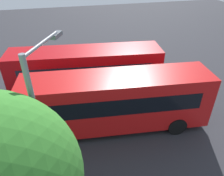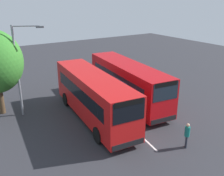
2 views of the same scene
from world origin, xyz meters
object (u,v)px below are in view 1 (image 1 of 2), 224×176
bus_center_left (87,71)px  pedestrian (191,77)px  street_lamp (46,136)px  bus_far_left (118,101)px

bus_center_left → pedestrian: bearing=-2.2°
bus_center_left → pedestrian: 7.96m
bus_center_left → street_lamp: 8.87m
bus_far_left → street_lamp: street_lamp is taller
pedestrian → street_lamp: 12.77m
pedestrian → street_lamp: (-10.18, -7.07, 3.08)m
bus_far_left → pedestrian: size_ratio=6.44×
bus_center_left → pedestrian: size_ratio=6.45×
bus_far_left → pedestrian: (6.63, 2.87, -0.94)m
pedestrian → bus_far_left: bearing=-16.9°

